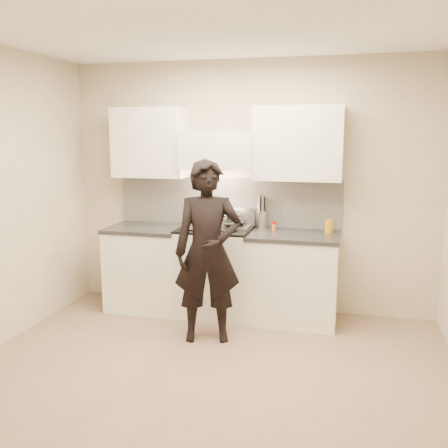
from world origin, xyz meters
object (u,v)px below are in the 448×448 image
Objects in this scene: stove at (215,271)px; counter_right at (293,277)px; utensil_crock at (261,218)px; wok at (231,217)px; person at (208,252)px.

stove reaches higher than counter_right.
counter_right is 0.72m from utensil_crock.
stove is 2.43× the size of wok.
utensil_crock is (0.31, 0.16, -0.02)m from wok.
person reaches higher than utensil_crock.
utensil_crock is (0.45, 0.25, 0.55)m from stove.
wok is 0.34m from utensil_crock.
stove is 2.79× the size of utensil_crock.
person is at bearing -80.61° from stove.
counter_right is at bearing 0.00° from stove.
person reaches higher than wok.
person reaches higher than counter_right.
counter_right is 0.91m from wok.
person is (0.11, -0.69, 0.37)m from stove.
utensil_crock reaches higher than counter_right.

